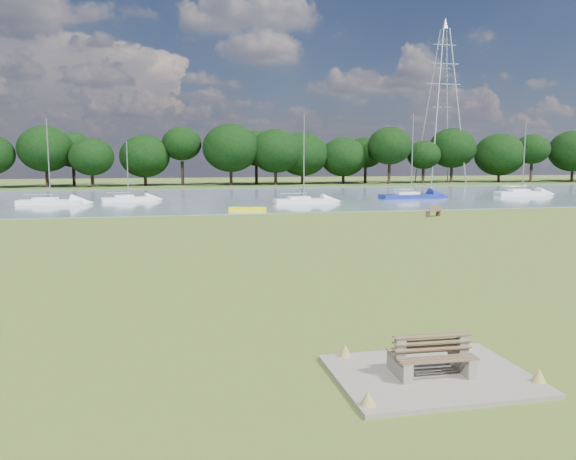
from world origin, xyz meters
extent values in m
plane|color=olive|center=(0.00, 0.00, 0.00)|extent=(220.00, 220.00, 0.00)
cube|color=slate|center=(0.00, 42.00, 0.00)|extent=(220.00, 40.00, 0.10)
cube|color=#4C6626|center=(0.00, 72.00, 0.00)|extent=(220.00, 20.00, 0.40)
cube|color=gray|center=(0.00, -14.00, 0.05)|extent=(4.20, 3.20, 0.10)
cube|color=gray|center=(-0.72, -13.97, 0.31)|extent=(0.26, 1.02, 0.42)
cube|color=gray|center=(-0.72, -13.97, 0.70)|extent=(0.22, 0.18, 0.53)
cube|color=gray|center=(0.72, -14.03, 0.31)|extent=(0.26, 1.02, 0.42)
cube|color=gray|center=(0.72, -14.03, 0.70)|extent=(0.22, 0.18, 0.53)
cube|color=brown|center=(-0.01, -14.32, 0.53)|extent=(1.75, 0.46, 0.04)
cube|color=brown|center=(0.00, -14.08, 0.82)|extent=(1.74, 0.20, 0.42)
cube|color=brown|center=(0.01, -13.68, 0.53)|extent=(1.75, 0.46, 0.04)
cube|color=brown|center=(0.00, -13.92, 0.82)|extent=(1.74, 0.20, 0.42)
cube|color=brown|center=(15.05, 16.63, 0.23)|extent=(0.26, 0.45, 0.46)
cube|color=brown|center=(16.24, 17.17, 0.23)|extent=(0.26, 0.45, 0.46)
cube|color=brown|center=(15.65, 16.90, 0.46)|extent=(1.57, 1.04, 0.05)
cube|color=brown|center=(15.73, 16.72, 0.71)|extent=(1.40, 0.67, 0.45)
cube|color=#FBEA0C|center=(1.56, 24.53, 0.22)|extent=(3.41, 1.55, 0.33)
cylinder|color=#999EA9|center=(41.51, 67.76, 13.80)|extent=(0.23, 0.23, 27.19)
cylinder|color=#999EA9|center=(45.99, 67.76, 13.80)|extent=(0.23, 0.23, 27.19)
cylinder|color=#999EA9|center=(41.51, 72.24, 13.80)|extent=(0.23, 0.23, 27.19)
cylinder|color=#999EA9|center=(45.99, 72.24, 13.80)|extent=(0.23, 0.23, 27.19)
cube|color=#999EA9|center=(43.75, 70.00, 17.87)|extent=(6.73, 0.14, 0.14)
cube|color=#999EA9|center=(43.75, 70.00, 21.41)|extent=(5.58, 0.14, 0.14)
cube|color=#999EA9|center=(43.75, 70.00, 24.67)|extent=(4.42, 0.14, 0.14)
cone|color=#999EA9|center=(43.75, 70.00, 28.35)|extent=(1.15, 1.15, 1.92)
cylinder|color=black|center=(-30.00, 68.00, 1.83)|extent=(0.46, 0.46, 3.27)
cylinder|color=black|center=(-23.00, 68.00, 1.97)|extent=(0.46, 0.46, 3.53)
ellipsoid|color=black|center=(-23.00, 68.00, 6.28)|extent=(6.48, 6.48, 5.51)
cylinder|color=black|center=(-16.00, 68.00, 2.10)|extent=(0.46, 0.46, 3.80)
ellipsoid|color=black|center=(-16.00, 68.00, 6.74)|extent=(7.41, 7.41, 6.29)
cylinder|color=black|center=(-9.00, 68.00, 1.70)|extent=(0.46, 0.46, 3.00)
ellipsoid|color=black|center=(-9.00, 68.00, 5.37)|extent=(8.33, 8.33, 7.08)
cylinder|color=black|center=(-2.00, 68.00, 1.83)|extent=(0.46, 0.46, 3.27)
ellipsoid|color=black|center=(-2.00, 68.00, 5.82)|extent=(6.48, 6.48, 5.51)
cylinder|color=black|center=(5.00, 68.00, 1.97)|extent=(0.46, 0.46, 3.53)
ellipsoid|color=black|center=(5.00, 68.00, 6.28)|extent=(7.41, 7.41, 6.29)
cylinder|color=black|center=(12.00, 68.00, 2.10)|extent=(0.46, 0.46, 3.80)
ellipsoid|color=black|center=(12.00, 68.00, 6.74)|extent=(8.33, 8.33, 7.08)
cylinder|color=black|center=(19.00, 68.00, 1.70)|extent=(0.46, 0.46, 3.00)
ellipsoid|color=black|center=(19.00, 68.00, 5.37)|extent=(6.48, 6.48, 5.51)
cylinder|color=black|center=(26.00, 68.00, 1.83)|extent=(0.46, 0.46, 3.27)
ellipsoid|color=black|center=(26.00, 68.00, 5.82)|extent=(7.41, 7.41, 6.29)
cylinder|color=black|center=(33.00, 68.00, 1.97)|extent=(0.46, 0.46, 3.53)
ellipsoid|color=black|center=(33.00, 68.00, 6.28)|extent=(8.33, 8.33, 7.08)
cylinder|color=black|center=(40.00, 68.00, 2.10)|extent=(0.46, 0.46, 3.80)
ellipsoid|color=black|center=(40.00, 68.00, 6.74)|extent=(6.48, 6.48, 5.51)
cylinder|color=black|center=(47.00, 68.00, 1.70)|extent=(0.46, 0.46, 3.00)
ellipsoid|color=black|center=(47.00, 68.00, 5.37)|extent=(7.41, 7.41, 6.29)
cylinder|color=black|center=(54.00, 68.00, 1.83)|extent=(0.46, 0.46, 3.27)
ellipsoid|color=black|center=(54.00, 68.00, 5.82)|extent=(8.33, 8.33, 7.08)
cylinder|color=black|center=(61.00, 68.00, 1.97)|extent=(0.46, 0.46, 3.53)
ellipsoid|color=black|center=(61.00, 68.00, 6.28)|extent=(6.48, 6.48, 5.51)
cylinder|color=black|center=(68.00, 68.00, 2.10)|extent=(0.46, 0.46, 3.80)
ellipsoid|color=black|center=(68.00, 68.00, 6.74)|extent=(7.41, 7.41, 6.29)
cube|color=white|center=(-16.91, 35.61, 0.37)|extent=(6.55, 2.61, 0.65)
cube|color=white|center=(-17.42, 35.68, 0.77)|extent=(2.40, 1.69, 0.42)
cylinder|color=#A5A8AD|center=(-16.91, 35.61, 4.55)|extent=(0.11, 0.11, 8.08)
cube|color=white|center=(-9.47, 38.20, 0.37)|extent=(5.78, 2.73, 0.63)
cube|color=white|center=(-9.90, 38.10, 0.75)|extent=(2.17, 1.62, 0.41)
cylinder|color=#A5A8AD|center=(-9.47, 38.20, 3.49)|extent=(0.11, 0.11, 5.98)
cube|color=navy|center=(22.20, 35.42, 0.40)|extent=(7.48, 2.42, 0.70)
cube|color=white|center=(21.61, 35.40, 0.83)|extent=(2.66, 1.75, 0.45)
cylinder|color=#A5A8AD|center=(22.20, 35.42, 5.14)|extent=(0.12, 0.12, 9.17)
cube|color=white|center=(8.38, 31.25, 0.39)|extent=(6.16, 1.86, 0.68)
cube|color=white|center=(7.89, 31.24, 0.80)|extent=(2.17, 1.40, 0.44)
cylinder|color=#A5A8AD|center=(8.38, 31.25, 4.84)|extent=(0.12, 0.12, 8.61)
cube|color=white|center=(37.77, 36.99, 0.43)|extent=(6.69, 2.28, 0.76)
cube|color=white|center=(37.24, 37.02, 0.89)|extent=(2.39, 1.60, 0.49)
cylinder|color=#A5A8AD|center=(37.77, 36.99, 5.02)|extent=(0.13, 0.13, 8.85)
camera|label=1|loc=(-5.55, -24.78, 4.77)|focal=35.00mm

